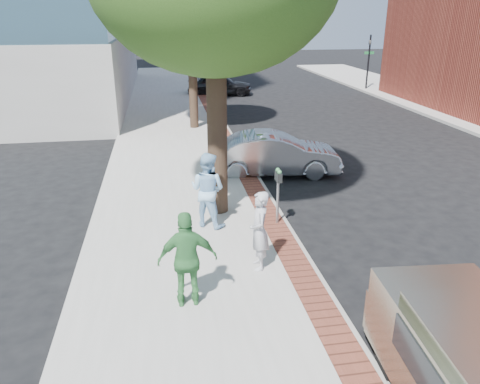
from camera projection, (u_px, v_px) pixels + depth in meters
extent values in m
plane|color=black|center=(253.00, 245.00, 11.28)|extent=(120.00, 120.00, 0.00)
cube|color=#9E9991|center=(177.00, 153.00, 18.38)|extent=(5.00, 60.00, 0.15)
cube|color=brown|center=(232.00, 148.00, 18.69)|extent=(0.60, 60.00, 0.01)
cube|color=gray|center=(241.00, 150.00, 18.77)|extent=(0.10, 60.00, 0.15)
cylinder|color=black|center=(203.00, 66.00, 30.97)|extent=(0.12, 0.12, 3.80)
imported|color=black|center=(203.00, 49.00, 30.58)|extent=(0.18, 0.15, 0.90)
cube|color=#1E7238|center=(203.00, 55.00, 30.72)|extent=(0.70, 0.03, 0.18)
cylinder|color=black|center=(368.00, 63.00, 32.76)|extent=(0.12, 0.12, 3.80)
imported|color=black|center=(370.00, 47.00, 32.37)|extent=(0.18, 0.15, 0.90)
cube|color=#1E7238|center=(369.00, 53.00, 32.51)|extent=(0.70, 0.03, 0.18)
cylinder|color=black|center=(217.00, 132.00, 12.08)|extent=(0.52, 0.52, 4.40)
cylinder|color=black|center=(193.00, 86.00, 21.49)|extent=(0.40, 0.40, 3.85)
ellipsoid|color=#254814|center=(190.00, 10.00, 20.32)|extent=(4.80, 4.80, 3.94)
cylinder|color=gray|center=(278.00, 202.00, 11.89)|extent=(0.07, 0.07, 1.15)
cube|color=#2D3030|center=(279.00, 178.00, 11.56)|extent=(0.12, 0.14, 0.24)
cube|color=#2D3030|center=(278.00, 176.00, 11.73)|extent=(0.12, 0.14, 0.24)
sphere|color=#3F8C4C|center=(280.00, 172.00, 11.51)|extent=(0.11, 0.11, 0.11)
sphere|color=#3F8C4C|center=(278.00, 170.00, 11.67)|extent=(0.11, 0.11, 0.11)
imported|color=#AFAFB4|center=(259.00, 231.00, 9.71)|extent=(0.44, 0.64, 1.72)
imported|color=#9CCCF1|center=(208.00, 190.00, 11.67)|extent=(1.18, 1.13, 1.92)
imported|color=#3D8644|center=(188.00, 260.00, 8.44)|extent=(1.09, 0.47, 1.85)
imported|color=#A9ABB0|center=(275.00, 154.00, 15.93)|extent=(4.55, 2.01, 1.45)
imported|color=black|center=(220.00, 84.00, 31.34)|extent=(4.44, 2.23, 1.45)
cube|color=gray|center=(423.00, 320.00, 7.49)|extent=(1.71, 0.93, 0.71)
cylinder|color=black|center=(388.00, 362.00, 7.10)|extent=(0.24, 0.58, 0.57)
cylinder|color=black|center=(480.00, 356.00, 7.22)|extent=(0.24, 0.58, 0.57)
cube|color=black|center=(423.00, 374.00, 5.66)|extent=(0.16, 1.78, 0.49)
cube|color=black|center=(415.00, 290.00, 7.76)|extent=(1.42, 0.13, 0.36)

